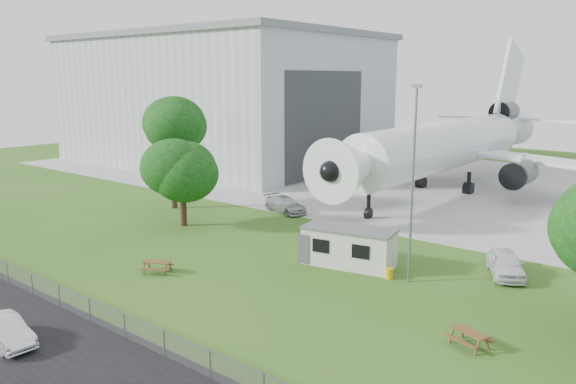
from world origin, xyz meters
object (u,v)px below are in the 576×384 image
Objects in this scene: hangar at (222,98)px; picnic_east at (469,346)px; site_cabin at (349,247)px; picnic_west at (158,273)px; car_centre_sedan at (5,331)px; airliner at (450,143)px.

hangar is 64.14m from picnic_east.
picnic_west is (-8.93, -9.03, -1.31)m from site_cabin.
site_cabin is 1.71× the size of car_centre_sedan.
hangar reaches higher than picnic_east.
picnic_east is 22.03m from car_centre_sedan.
picnic_east is 0.44× the size of car_centre_sedan.
picnic_east is (19.71, 2.74, 0.00)m from picnic_west.
site_cabin is 3.86× the size of picnic_west.
airliner is 26.52× the size of picnic_east.
hangar reaches higher than car_centre_sedan.
picnic_east is (10.78, -6.30, -1.31)m from site_cabin.
picnic_east is at bearing -30.31° from site_cabin.
site_cabin is 12.77m from picnic_west.
airliner is at bearing 132.87° from picnic_east.
site_cabin is at bearing -15.40° from car_centre_sedan.
picnic_west is at bearing -153.93° from picnic_east.
hangar is 23.89× the size of picnic_east.
car_centre_sedan reaches higher than picnic_west.
airliner reaches higher than picnic_east.
picnic_east is (52.37, -35.81, -9.41)m from hangar.
airliner is at bearing 1.66° from car_centre_sedan.
picnic_west is (-3.31, -38.40, -5.27)m from airliner.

